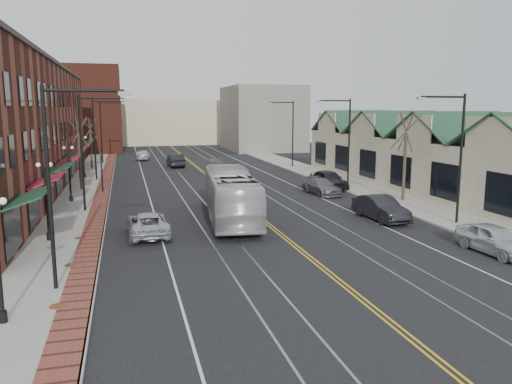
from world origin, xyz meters
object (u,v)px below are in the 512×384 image
parked_car_a (494,239)px  parked_car_d (329,179)px  parked_car_b (381,208)px  parked_suv (148,224)px  parked_car_c (321,187)px  transit_bus (231,195)px

parked_car_a → parked_car_d: bearing=87.0°
parked_car_d → parked_car_a: bearing=-94.5°
parked_car_b → parked_suv: bearing=177.5°
parked_suv → parked_car_d: size_ratio=0.99×
parked_car_c → parked_car_d: (1.80, 2.70, 0.17)m
transit_bus → parked_car_c: size_ratio=2.54×
parked_car_a → parked_car_c: parked_car_a is taller
parked_car_a → parked_suv: bearing=151.3°
parked_suv → parked_car_d: 21.37m
parked_suv → parked_car_c: parked_suv is taller
parked_suv → parked_car_c: size_ratio=1.06×
parked_car_b → parked_car_c: bearing=86.5°
parked_suv → parked_car_c: (15.00, 10.51, -0.01)m
transit_bus → parked_car_b: transit_bus is taller
transit_bus → parked_car_b: (9.50, -2.61, -0.86)m
parked_car_d → parked_car_b: bearing=-102.4°
transit_bus → parked_car_b: 9.89m
parked_car_d → parked_car_c: bearing=-128.1°
parked_car_b → parked_car_c: (0.00, 10.25, -0.12)m
parked_car_b → parked_car_c: 10.25m
parked_car_c → parked_car_b: bearing=-95.9°
parked_suv → parked_car_b: (15.00, 0.26, 0.11)m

